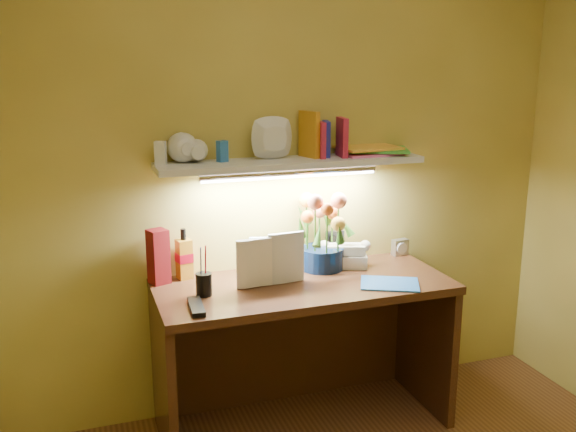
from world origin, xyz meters
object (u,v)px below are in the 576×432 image
Objects in this scene: telephone at (345,253)px; whisky_bottle at (184,254)px; flower_bouquet at (322,232)px; desk at (303,355)px; desk_clock at (400,247)px.

whisky_bottle reaches higher than telephone.
telephone is at bearing 4.73° from flower_bouquet.
desk is 0.81m from desk_clock.
desk is at bearing -25.16° from whisky_bottle.
desk_clock reaches higher than desk.
telephone is (0.29, 0.18, 0.44)m from desk.
desk_clock is at bearing 8.97° from flower_bouquet.
flower_bouquet is 4.39× the size of desk_clock.
flower_bouquet reaches higher than desk_clock.
flower_bouquet is 0.51m from desk_clock.
whisky_bottle is at bearing -164.50° from telephone.
telephone is (0.13, 0.01, -0.13)m from flower_bouquet.
telephone is 0.36m from desk_clock.
whisky_bottle is (-0.81, 0.07, 0.06)m from telephone.
whisky_bottle is (-1.17, -0.00, 0.08)m from desk_clock.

